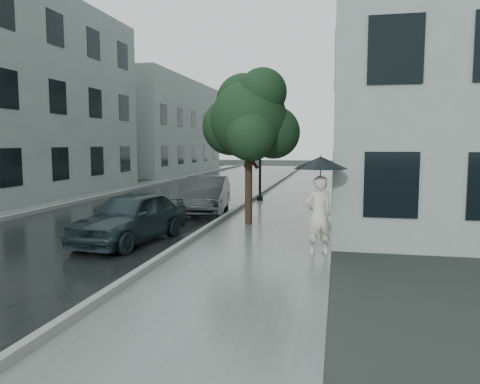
% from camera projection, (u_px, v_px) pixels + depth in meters
% --- Properties ---
extents(ground, '(120.00, 120.00, 0.00)m').
position_uv_depth(ground, '(235.00, 262.00, 10.00)').
color(ground, black).
rests_on(ground, ground).
extents(sidewalk, '(3.50, 60.00, 0.01)m').
position_uv_depth(sidewalk, '(296.00, 198.00, 21.63)').
color(sidewalk, slate).
rests_on(sidewalk, ground).
extents(kerb_near, '(0.15, 60.00, 0.15)m').
position_uv_depth(kerb_near, '(257.00, 196.00, 21.99)').
color(kerb_near, slate).
rests_on(kerb_near, ground).
extents(asphalt_road, '(6.85, 60.00, 0.00)m').
position_uv_depth(asphalt_road, '(186.00, 196.00, 22.71)').
color(asphalt_road, black).
rests_on(asphalt_road, ground).
extents(kerb_far, '(0.15, 60.00, 0.15)m').
position_uv_depth(kerb_far, '(120.00, 192.00, 23.42)').
color(kerb_far, slate).
rests_on(kerb_far, ground).
extents(sidewalk_far, '(1.70, 60.00, 0.01)m').
position_uv_depth(sidewalk_far, '(103.00, 193.00, 23.62)').
color(sidewalk_far, '#4C5451').
rests_on(sidewalk_far, ground).
extents(building_near, '(7.02, 36.00, 9.00)m').
position_uv_depth(building_near, '(397.00, 109.00, 27.40)').
color(building_near, gray).
rests_on(building_near, ground).
extents(building_far_b, '(7.02, 18.00, 8.00)m').
position_uv_depth(building_far_b, '(157.00, 127.00, 41.59)').
color(building_far_b, gray).
rests_on(building_far_b, ground).
extents(pedestrian, '(0.78, 0.67, 1.81)m').
position_uv_depth(pedestrian, '(318.00, 215.00, 10.60)').
color(pedestrian, beige).
rests_on(pedestrian, sidewalk).
extents(umbrella, '(1.60, 1.60, 1.36)m').
position_uv_depth(umbrella, '(321.00, 163.00, 10.42)').
color(umbrella, black).
rests_on(umbrella, ground).
extents(street_tree, '(3.11, 2.83, 4.79)m').
position_uv_depth(street_tree, '(249.00, 119.00, 14.43)').
color(street_tree, '#332619').
rests_on(street_tree, ground).
extents(lamp_post, '(0.83, 0.45, 4.62)m').
position_uv_depth(lamp_post, '(256.00, 140.00, 20.50)').
color(lamp_post, black).
rests_on(lamp_post, ground).
extents(car_near, '(2.14, 4.03, 1.31)m').
position_uv_depth(car_near, '(131.00, 217.00, 11.97)').
color(car_near, '#19262B').
rests_on(car_near, ground).
extents(car_far, '(1.90, 4.14, 1.32)m').
position_uv_depth(car_far, '(206.00, 195.00, 17.09)').
color(car_far, black).
rests_on(car_far, ground).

